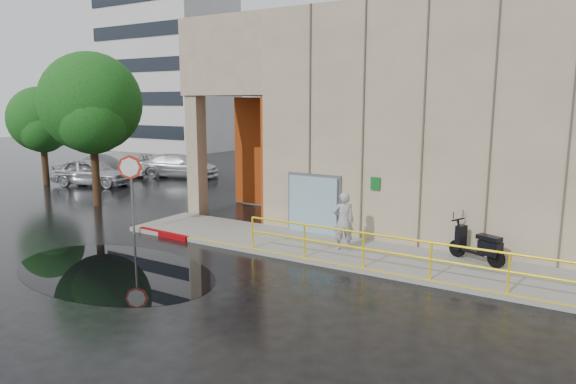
% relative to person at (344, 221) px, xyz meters
% --- Properties ---
extents(ground, '(120.00, 120.00, 0.00)m').
position_rel_person_xyz_m(ground, '(-2.06, -4.47, -1.07)').
color(ground, black).
rests_on(ground, ground).
extents(sidewalk, '(20.00, 3.00, 0.15)m').
position_rel_person_xyz_m(sidewalk, '(1.94, 0.03, -1.00)').
color(sidewalk, gray).
rests_on(sidewalk, ground).
extents(building, '(20.00, 10.17, 8.00)m').
position_rel_person_xyz_m(building, '(3.04, 6.51, 3.13)').
color(building, gray).
rests_on(building, ground).
extents(guardrail, '(9.56, 0.06, 1.03)m').
position_rel_person_xyz_m(guardrail, '(2.19, -1.32, -0.39)').
color(guardrail, yellow).
rests_on(guardrail, sidewalk).
extents(distant_building, '(12.00, 8.08, 15.00)m').
position_rel_person_xyz_m(distant_building, '(-30.06, 23.50, 6.43)').
color(distant_building, silver).
rests_on(distant_building, ground).
extents(person, '(0.80, 0.73, 1.84)m').
position_rel_person_xyz_m(person, '(0.00, 0.00, 0.00)').
color(person, '#9D9DA1').
rests_on(person, sidewalk).
extents(scooter, '(1.85, 1.23, 1.40)m').
position_rel_person_xyz_m(scooter, '(3.88, 0.84, -0.12)').
color(scooter, black).
rests_on(scooter, sidewalk).
extents(stop_sign, '(0.75, 0.50, 2.90)m').
position_rel_person_xyz_m(stop_sign, '(-7.56, -1.73, 1.01)').
color(stop_sign, slate).
rests_on(stop_sign, ground).
extents(red_curb, '(2.41, 0.32, 0.18)m').
position_rel_person_xyz_m(red_curb, '(-6.41, -1.39, -0.98)').
color(red_curb, '#940206').
rests_on(red_curb, ground).
extents(puddle, '(7.23, 4.78, 0.01)m').
position_rel_person_xyz_m(puddle, '(-4.91, -4.90, -1.07)').
color(puddle, black).
rests_on(puddle, ground).
extents(car_a, '(4.93, 3.12, 1.56)m').
position_rel_person_xyz_m(car_a, '(-18.05, 4.72, -0.29)').
color(car_a, '#B8BAC1').
rests_on(car_a, ground).
extents(car_b, '(4.89, 3.07, 1.52)m').
position_rel_person_xyz_m(car_b, '(-19.78, 7.83, -0.31)').
color(car_b, silver).
rests_on(car_b, ground).
extents(car_c, '(5.43, 3.75, 1.46)m').
position_rel_person_xyz_m(car_c, '(-16.08, 9.77, -0.34)').
color(car_c, silver).
rests_on(car_c, ground).
extents(tree_near, '(4.51, 4.51, 6.97)m').
position_rel_person_xyz_m(tree_near, '(-12.95, 1.01, 3.46)').
color(tree_near, black).
rests_on(tree_near, ground).
extents(tree_far, '(3.72, 3.68, 5.60)m').
position_rel_person_xyz_m(tree_far, '(-20.49, 3.50, 2.54)').
color(tree_far, black).
rests_on(tree_far, ground).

